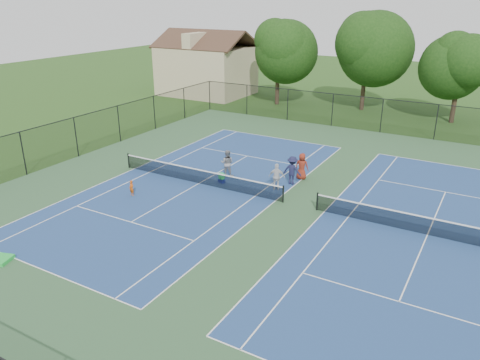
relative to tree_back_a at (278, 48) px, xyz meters
The scene contains 16 objects.
ground 27.95m from the tree_back_a, 61.56° to the right, with size 140.00×140.00×0.00m, color #234716.
court_pad 27.95m from the tree_back_a, 61.56° to the right, with size 36.00×36.00×0.01m, color #325839.
tennis_court_left 25.44m from the tree_back_a, 75.96° to the right, with size 12.00×23.83×1.07m.
tennis_court_right 31.80m from the tree_back_a, 50.19° to the right, with size 12.00×23.83×1.07m.
perimeter_fence 27.65m from the tree_back_a, 61.56° to the right, with size 36.08×36.08×3.02m.
tree_back_a is the anchor object (origin of this frame).
tree_back_b 9.24m from the tree_back_a, 12.53° to the left, with size 7.60×7.60×10.03m.
tree_back_c 18.04m from the tree_back_a, ahead, with size 6.00×6.00×8.40m.
clapboard_house 10.47m from the tree_back_a, behind, with size 10.80×8.10×7.65m.
child_player 28.40m from the tree_back_a, 82.61° to the right, with size 0.35×0.23×0.96m, color #CB4E0D.
instructor 23.51m from the tree_back_a, 72.62° to the right, with size 0.88×0.69×1.81m, color gray.
bystander_a 25.41m from the tree_back_a, 64.35° to the right, with size 1.00×0.42×1.71m, color silver.
bystander_b 24.43m from the tree_back_a, 62.00° to the right, with size 1.21×0.69×1.87m, color #1B1C3B.
bystander_c 23.55m from the tree_back_a, 60.26° to the right, with size 0.87×0.56×1.77m, color maroon.
ball_crate 24.95m from the tree_back_a, 72.74° to the right, with size 0.41×0.29×0.28m, color #162B9A.
ball_hopper 24.87m from the tree_back_a, 72.74° to the right, with size 0.34×0.27×0.37m, color green.
Camera 1 is at (9.23, -22.91, 11.27)m, focal length 35.00 mm.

